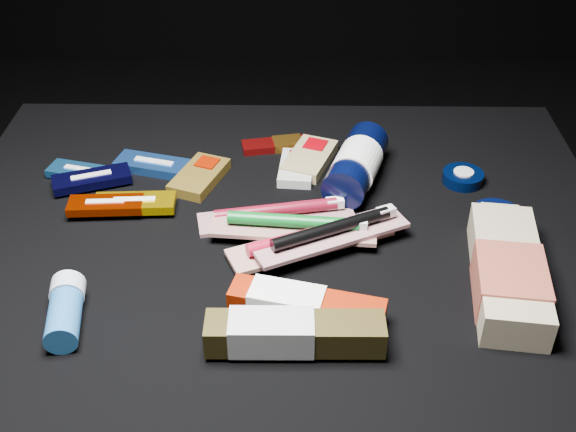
{
  "coord_description": "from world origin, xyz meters",
  "views": [
    {
      "loc": [
        0.03,
        -0.82,
        1.03
      ],
      "look_at": [
        0.01,
        0.01,
        0.42
      ],
      "focal_mm": 45.0,
      "sensor_mm": 36.0,
      "label": 1
    }
  ],
  "objects_px": {
    "toothpaste_carton_red": "(300,306)",
    "lotion_bottle": "(357,164)",
    "bodywash_bottle": "(508,274)",
    "deodorant_stick": "(65,310)"
  },
  "relations": [
    {
      "from": "lotion_bottle",
      "to": "bodywash_bottle",
      "type": "relative_size",
      "value": 0.84
    },
    {
      "from": "deodorant_stick",
      "to": "toothpaste_carton_red",
      "type": "relative_size",
      "value": 0.55
    },
    {
      "from": "bodywash_bottle",
      "to": "lotion_bottle",
      "type": "bearing_deg",
      "value": 132.88
    },
    {
      "from": "bodywash_bottle",
      "to": "toothpaste_carton_red",
      "type": "relative_size",
      "value": 1.29
    },
    {
      "from": "deodorant_stick",
      "to": "toothpaste_carton_red",
      "type": "distance_m",
      "value": 0.28
    },
    {
      "from": "lotion_bottle",
      "to": "toothpaste_carton_red",
      "type": "bearing_deg",
      "value": -88.1
    },
    {
      "from": "toothpaste_carton_red",
      "to": "bodywash_bottle",
      "type": "bearing_deg",
      "value": 25.56
    },
    {
      "from": "toothpaste_carton_red",
      "to": "lotion_bottle",
      "type": "bearing_deg",
      "value": 87.59
    },
    {
      "from": "lotion_bottle",
      "to": "bodywash_bottle",
      "type": "height_order",
      "value": "lotion_bottle"
    },
    {
      "from": "lotion_bottle",
      "to": "bodywash_bottle",
      "type": "distance_m",
      "value": 0.31
    }
  ]
}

